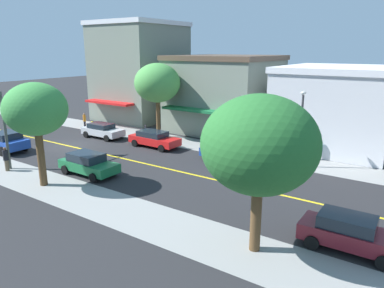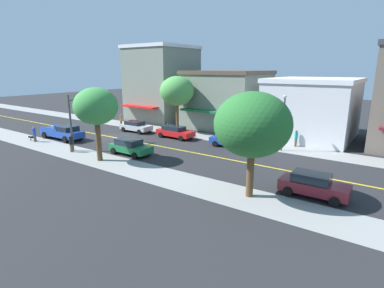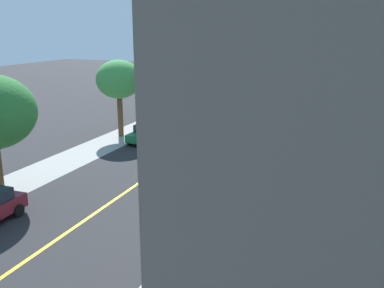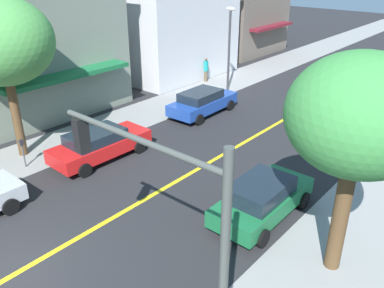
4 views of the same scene
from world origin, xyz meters
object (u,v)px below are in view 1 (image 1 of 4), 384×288
at_px(pedestrian_orange_shirt, 85,120).
at_px(pedestrian_black_shirt, 6,158).
at_px(street_tree_left_near, 157,83).
at_px(green_sedan_right_curb, 88,163).
at_px(blue_pickup_truck, 1,140).
at_px(red_sedan_left_curb, 154,139).
at_px(parking_meter, 146,130).
at_px(maroon_sedan_right_curb, 350,233).
at_px(street_lamp, 301,120).
at_px(silver_sedan_left_curb, 102,130).
at_px(street_tree_right_corner, 259,145).
at_px(blue_sedan_left_curb, 230,152).
at_px(fire_hydrant, 92,125).
at_px(street_tree_left_far, 36,110).
at_px(pedestrian_teal_shirt, 317,148).
at_px(traffic_light_mast, 25,115).

relative_size(pedestrian_orange_shirt, pedestrian_black_shirt, 0.93).
distance_m(street_tree_left_near, green_sedan_right_curb, 12.66).
height_order(street_tree_left_near, blue_pickup_truck, street_tree_left_near).
bearing_deg(pedestrian_orange_shirt, blue_pickup_truck, 22.14).
distance_m(red_sedan_left_curb, blue_pickup_truck, 13.29).
bearing_deg(parking_meter, maroon_sedan_right_curb, 63.72).
bearing_deg(parking_meter, street_lamp, 89.20).
height_order(street_tree_left_near, silver_sedan_left_curb, street_tree_left_near).
relative_size(street_tree_right_corner, pedestrian_orange_shirt, 4.16).
distance_m(blue_sedan_left_curb, silver_sedan_left_curb, 14.15).
height_order(street_lamp, maroon_sedan_right_curb, street_lamp).
distance_m(fire_hydrant, silver_sedan_left_curb, 4.62).
distance_m(street_tree_right_corner, green_sedan_right_curb, 14.58).
bearing_deg(street_lamp, blue_pickup_truck, -66.43).
xyz_separation_m(parking_meter, pedestrian_orange_shirt, (0.10, -8.91, -0.01)).
distance_m(street_tree_left_near, street_lamp, 14.86).
bearing_deg(green_sedan_right_curb, street_tree_left_far, -104.65).
bearing_deg(silver_sedan_left_curb, pedestrian_teal_shirt, 12.34).
relative_size(parking_meter, blue_pickup_truck, 0.22).
relative_size(street_tree_left_near, pedestrian_orange_shirt, 4.41).
bearing_deg(blue_pickup_truck, street_tree_left_near, 53.32).
relative_size(fire_hydrant, blue_pickup_truck, 0.14).
bearing_deg(maroon_sedan_right_curb, silver_sedan_left_curb, 160.85).
height_order(maroon_sedan_right_curb, pedestrian_orange_shirt, pedestrian_orange_shirt).
distance_m(street_lamp, silver_sedan_left_curb, 19.33).
distance_m(street_tree_right_corner, street_lamp, 12.65).
bearing_deg(pedestrian_teal_shirt, traffic_light_mast, 54.81).
relative_size(red_sedan_left_curb, maroon_sedan_right_curb, 1.11).
xyz_separation_m(street_tree_left_far, pedestrian_black_shirt, (-0.19, -4.69, -3.99)).
bearing_deg(silver_sedan_left_curb, street_tree_right_corner, -26.70).
bearing_deg(street_lamp, street_tree_left_far, -43.81).
distance_m(traffic_light_mast, street_lamp, 20.48).
bearing_deg(street_tree_left_far, pedestrian_teal_shirt, 139.76).
height_order(fire_hydrant, maroon_sedan_right_curb, maroon_sedan_right_curb).
bearing_deg(fire_hydrant, street_lamp, 89.41).
xyz_separation_m(street_lamp, maroon_sedan_right_curb, (10.09, 5.59, -2.73)).
relative_size(red_sedan_left_curb, silver_sedan_left_curb, 1.08).
distance_m(street_tree_left_far, street_lamp, 18.00).
xyz_separation_m(red_sedan_left_curb, pedestrian_orange_shirt, (-1.85, -11.63, 0.12)).
relative_size(parking_meter, green_sedan_right_curb, 0.30).
bearing_deg(green_sedan_right_curb, street_lamp, 40.37).
distance_m(maroon_sedan_right_curb, pedestrian_black_shirt, 22.86).
xyz_separation_m(street_tree_left_near, maroon_sedan_right_curb, (11.57, 20.27, -4.53)).
bearing_deg(traffic_light_mast, blue_sedan_left_curb, -53.91).
height_order(fire_hydrant, blue_pickup_truck, blue_pickup_truck).
bearing_deg(parking_meter, street_tree_left_far, 12.18).
distance_m(street_tree_left_far, pedestrian_black_shirt, 6.16).
bearing_deg(silver_sedan_left_curb, street_tree_left_far, -59.49).
bearing_deg(fire_hydrant, blue_pickup_truck, 0.79).
bearing_deg(street_tree_right_corner, pedestrian_black_shirt, -88.93).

